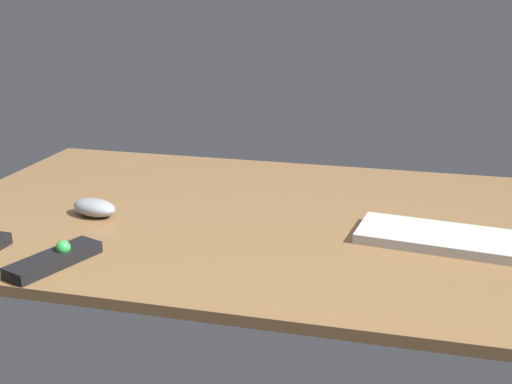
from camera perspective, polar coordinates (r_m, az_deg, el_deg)
The scene contains 4 objects.
desk at distance 135.35cm, azimuth 1.02°, elevation -2.54°, with size 140.00×84.00×2.00cm, color olive.
keyboard at distance 125.97cm, azimuth 18.82°, elevation -4.22°, with size 43.19×13.51×1.84cm, color silver.
computer_mouse at distance 138.97cm, azimuth -14.03°, elevation -1.33°, with size 10.23×5.89×3.50cm, color #999EA5.
media_remote at distance 117.22cm, azimuth -17.29°, elevation -5.62°, with size 10.95×18.12×3.79cm.
Camera 1 is at (28.69, -123.42, 48.59)cm, focal length 45.47 mm.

